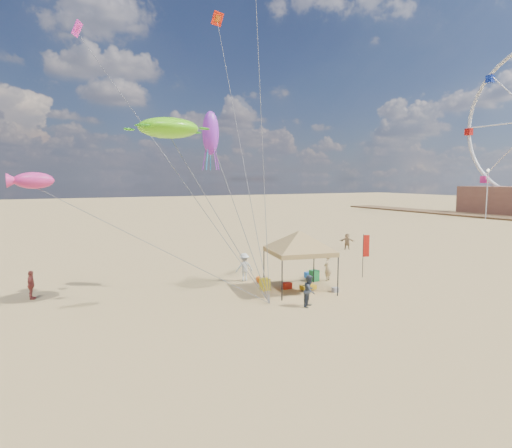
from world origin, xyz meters
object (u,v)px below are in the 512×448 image
at_px(cooler_red, 287,286).
at_px(person_far_c, 347,241).
at_px(cooler_blue, 309,275).
at_px(feather_flag, 365,248).
at_px(beach_cart, 308,287).
at_px(lamp_north, 487,186).
at_px(canopy_tent, 300,233).
at_px(chair_yellow, 265,284).
at_px(person_near_c, 244,267).
at_px(chair_green, 314,275).
at_px(person_near_b, 310,291).
at_px(person_far_a, 31,285).
at_px(person_near_a, 327,268).

height_order(cooler_red, person_far_c, person_far_c).
height_order(cooler_blue, person_far_c, person_far_c).
height_order(feather_flag, cooler_blue, feather_flag).
xyz_separation_m(beach_cart, lamp_north, (52.11, 24.14, 5.32)).
bearing_deg(canopy_tent, cooler_blue, 45.96).
bearing_deg(person_far_c, chair_yellow, -108.73).
height_order(canopy_tent, person_near_c, canopy_tent).
xyz_separation_m(canopy_tent, cooler_blue, (2.43, 2.51, -3.27)).
distance_m(canopy_tent, cooler_blue, 4.78).
bearing_deg(chair_yellow, feather_flag, -1.57).
bearing_deg(chair_green, person_near_b, -127.78).
xyz_separation_m(cooler_red, chair_yellow, (-1.33, 0.33, 0.16)).
height_order(person_near_c, person_far_a, person_near_c).
relative_size(beach_cart, lamp_north, 0.11).
bearing_deg(person_far_a, lamp_north, -60.40).
xyz_separation_m(cooler_red, chair_green, (2.63, 0.89, 0.16)).
xyz_separation_m(feather_flag, cooler_red, (-6.22, -0.13, -1.77)).
bearing_deg(person_far_c, lamp_north, 55.95).
distance_m(chair_yellow, person_near_c, 2.70).
bearing_deg(person_near_b, chair_yellow, 60.15).
distance_m(chair_green, lamp_north, 55.35).
distance_m(canopy_tent, chair_green, 4.15).
xyz_separation_m(cooler_red, lamp_north, (53.01, 23.21, 5.33)).
xyz_separation_m(person_near_a, person_near_c, (-4.79, 2.46, 0.04)).
xyz_separation_m(beach_cart, person_far_a, (-14.52, 5.50, 0.60)).
relative_size(chair_green, person_far_a, 0.44).
bearing_deg(person_far_c, person_near_a, -97.74).
bearing_deg(person_near_b, feather_flag, -9.00).
height_order(chair_yellow, beach_cart, chair_yellow).
height_order(feather_flag, person_near_a, feather_flag).
distance_m(chair_green, beach_cart, 2.51).
relative_size(feather_flag, person_far_a, 1.83).
height_order(person_near_b, person_near_c, person_near_c).
relative_size(person_near_a, person_near_c, 0.95).
bearing_deg(person_near_c, cooler_red, 118.70).
distance_m(cooler_red, chair_yellow, 1.38).
height_order(cooler_red, person_far_a, person_far_a).
distance_m(beach_cart, person_far_a, 15.54).
relative_size(feather_flag, person_far_c, 1.91).
bearing_deg(feather_flag, cooler_blue, 153.89).
bearing_deg(chair_green, person_far_c, 41.34).
distance_m(cooler_red, person_far_c, 15.93).
relative_size(chair_yellow, person_near_b, 0.42).
xyz_separation_m(chair_green, chair_yellow, (-3.96, -0.55, 0.00)).
xyz_separation_m(chair_yellow, person_near_b, (0.48, -3.94, 0.48)).
bearing_deg(chair_yellow, person_near_b, -83.06).
bearing_deg(person_far_c, canopy_tent, -102.13).
height_order(feather_flag, person_near_b, feather_flag).
bearing_deg(lamp_north, person_far_c, -161.49).
distance_m(cooler_blue, person_near_b, 6.56).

